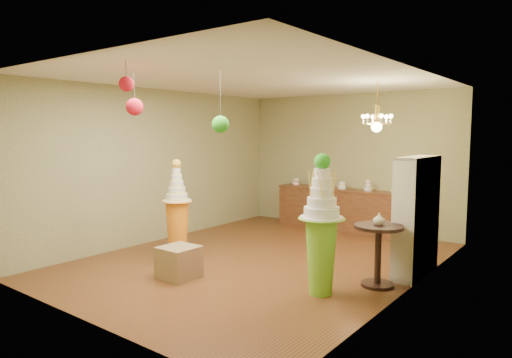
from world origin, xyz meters
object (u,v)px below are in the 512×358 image
Objects in this scene: pedestal_orange at (177,222)px; sideboard at (342,209)px; round_table at (378,247)px; pedestal_green at (321,237)px.

pedestal_orange reaches higher than sideboard.
sideboard is at bearing 74.40° from pedestal_orange.
sideboard reaches higher than round_table.
pedestal_green reaches higher than sideboard.
sideboard is at bearing 124.64° from round_table.
pedestal_green is 4.15m from sideboard.
pedestal_green is 2.70m from pedestal_orange.
sideboard is 3.48× the size of round_table.
pedestal_orange is 3.29m from round_table.
round_table is (0.48, 0.76, -0.21)m from pedestal_green.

